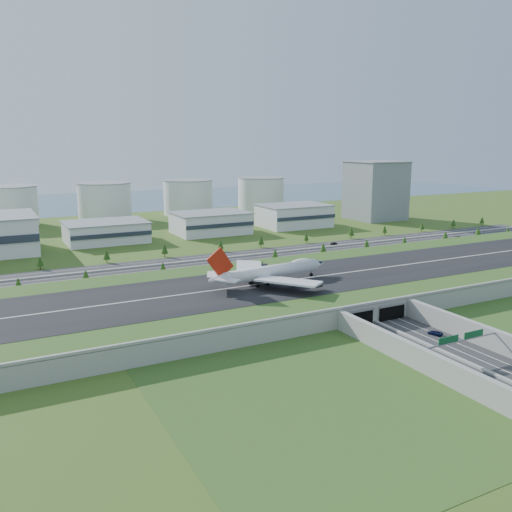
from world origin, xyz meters
name	(u,v)px	position (x,y,z in m)	size (l,w,h in m)	color
ground	(310,293)	(0.00, 0.00, 0.00)	(1200.00, 1200.00, 0.00)	#38541A
airfield_deck	(311,285)	(0.00, -0.09, 4.12)	(520.00, 100.00, 9.20)	gray
underpass_road	(470,355)	(0.00, -99.42, 3.43)	(38.80, 120.40, 8.00)	#28282B
sign_gantry_near	(461,341)	(0.00, -95.04, 6.95)	(38.70, 0.70, 9.80)	gray
north_expressway	(231,258)	(0.00, 95.00, 0.06)	(560.00, 36.00, 0.12)	#28282B
tree_row	(254,248)	(17.97, 97.22, 4.74)	(503.09, 48.63, 8.43)	#3D2819
hangar_mid_a	(106,232)	(-60.00, 190.00, 7.50)	(58.00, 42.00, 15.00)	silver
hangar_mid_b	(210,223)	(25.00, 190.00, 8.50)	(58.00, 42.00, 17.00)	silver
hangar_mid_c	(294,216)	(105.00, 190.00, 9.50)	(58.00, 42.00, 19.00)	silver
office_tower	(375,191)	(200.00, 195.00, 27.50)	(46.00, 46.00, 55.00)	slate
fuel_tank_a	(8,206)	(-120.00, 310.00, 17.50)	(50.00, 50.00, 35.00)	silver
fuel_tank_b	(105,202)	(-35.00, 310.00, 17.50)	(50.00, 50.00, 35.00)	silver
fuel_tank_c	(188,198)	(50.00, 310.00, 17.50)	(50.00, 50.00, 35.00)	silver
fuel_tank_d	(261,194)	(135.00, 310.00, 17.50)	(50.00, 50.00, 35.00)	silver
bay_water	(105,201)	(0.00, 480.00, 0.03)	(1200.00, 260.00, 0.06)	#3D5F75
boeing_747	(270,272)	(-23.21, -0.38, 13.89)	(67.06, 63.07, 20.76)	silver
car_0	(428,361)	(-11.38, -91.84, 0.77)	(1.54, 3.84, 1.31)	#AAA9AE
car_2	(435,333)	(11.16, -72.62, 0.95)	(2.75, 5.96, 1.66)	#0A1236
car_5	(334,243)	(85.97, 101.67, 0.95)	(1.75, 5.03, 1.66)	black
car_6	(457,236)	(192.56, 84.22, 0.93)	(2.70, 5.85, 1.63)	silver
car_7	(216,255)	(-7.61, 102.39, 0.92)	(2.25, 5.54, 1.61)	white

